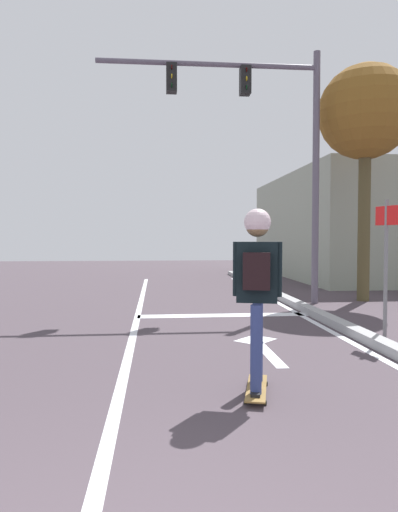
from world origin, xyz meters
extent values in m
cube|color=silver|center=(-0.24, 6.00, 0.00)|extent=(0.12, 20.00, 0.01)
cube|color=silver|center=(3.06, 6.00, 0.00)|extent=(0.12, 20.00, 0.01)
cube|color=silver|center=(1.48, 7.74, 0.00)|extent=(3.44, 0.40, 0.01)
cube|color=silver|center=(1.66, 4.62, 0.00)|extent=(0.16, 1.40, 0.01)
cube|color=silver|center=(1.66, 5.47, 0.00)|extent=(0.71, 0.71, 0.01)
cube|color=#98989A|center=(3.31, 6.00, 0.07)|extent=(0.24, 24.00, 0.14)
cube|color=olive|center=(1.14, 3.06, 0.07)|extent=(0.40, 0.88, 0.02)
cube|color=#B2B2B7|center=(1.21, 3.34, 0.05)|extent=(0.16, 0.09, 0.01)
cylinder|color=black|center=(1.12, 3.36, 0.02)|extent=(0.04, 0.05, 0.05)
cylinder|color=black|center=(1.30, 3.31, 0.02)|extent=(0.04, 0.05, 0.05)
cube|color=#B2B2B7|center=(1.07, 2.77, 0.05)|extent=(0.16, 0.09, 0.01)
cylinder|color=black|center=(0.98, 2.80, 0.02)|extent=(0.04, 0.05, 0.05)
cylinder|color=black|center=(1.16, 2.75, 0.02)|extent=(0.04, 0.05, 0.05)
cylinder|color=navy|center=(1.19, 3.25, 0.50)|extent=(0.11, 0.11, 0.86)
cube|color=black|center=(1.19, 3.25, 0.09)|extent=(0.15, 0.25, 0.03)
cylinder|color=navy|center=(1.09, 2.86, 0.50)|extent=(0.11, 0.11, 0.86)
cube|color=black|center=(1.09, 2.86, 0.09)|extent=(0.15, 0.25, 0.03)
cube|color=black|center=(1.14, 3.06, 1.23)|extent=(0.43, 0.28, 0.60)
cylinder|color=black|center=(0.94, 3.14, 1.26)|extent=(0.07, 0.08, 0.55)
cylinder|color=black|center=(1.35, 3.03, 1.26)|extent=(0.07, 0.07, 0.55)
sphere|color=olive|center=(1.14, 3.06, 1.70)|extent=(0.24, 0.24, 0.24)
sphere|color=silver|center=(1.14, 3.06, 1.73)|extent=(0.27, 0.27, 0.27)
cube|color=black|center=(1.10, 2.92, 1.25)|extent=(0.29, 0.20, 0.36)
cylinder|color=#5B5463|center=(3.91, 9.24, 2.97)|extent=(0.16, 0.16, 5.94)
cylinder|color=#5B5463|center=(1.35, 9.24, 5.56)|extent=(5.12, 0.12, 0.12)
cube|color=black|center=(2.21, 9.24, 5.21)|extent=(0.24, 0.28, 0.64)
cylinder|color=#3A0605|center=(2.21, 9.09, 5.41)|extent=(0.02, 0.10, 0.10)
cylinder|color=yellow|center=(2.21, 9.09, 5.21)|extent=(0.02, 0.10, 0.10)
cylinder|color=black|center=(2.21, 9.09, 5.01)|extent=(0.02, 0.10, 0.10)
cube|color=black|center=(0.50, 9.24, 5.21)|extent=(0.24, 0.28, 0.64)
cylinder|color=#3A0605|center=(0.50, 9.09, 5.41)|extent=(0.02, 0.10, 0.10)
cylinder|color=yellow|center=(0.50, 9.09, 5.21)|extent=(0.02, 0.10, 0.10)
cylinder|color=black|center=(0.50, 9.09, 5.01)|extent=(0.02, 0.10, 0.10)
cylinder|color=slate|center=(3.73, 5.48, 1.09)|extent=(0.06, 0.06, 2.17)
cube|color=red|center=(3.73, 5.48, 1.92)|extent=(0.16, 0.43, 0.30)
cylinder|color=brown|center=(5.27, 9.56, 1.98)|extent=(0.30, 0.30, 3.97)
sphere|color=brown|center=(5.27, 9.56, 4.66)|extent=(2.30, 2.30, 2.30)
camera|label=1|loc=(0.14, -1.46, 1.58)|focal=32.41mm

